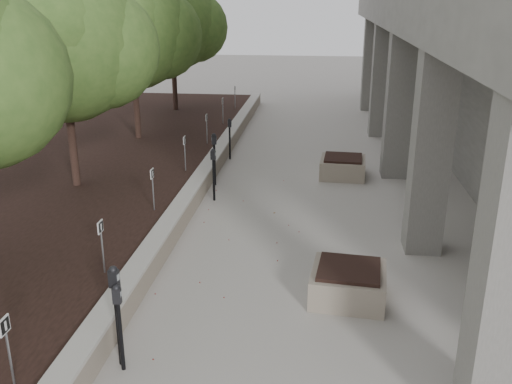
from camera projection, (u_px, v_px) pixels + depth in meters
The scene contains 20 objects.
retaining_wall at pixel (201, 182), 14.82m from camera, with size 0.39×26.00×0.50m, color #A1937F, non-canonical shape.
planting_bed at pixel (69, 179), 15.23m from camera, with size 7.00×26.00×0.40m, color black.
crabapple_tree_3 at pixel (65, 76), 13.25m from camera, with size 4.60×4.00×5.44m, color #3D6225, non-canonical shape.
crabapple_tree_4 at pixel (133, 55), 17.94m from camera, with size 4.60×4.00×5.44m, color #3D6225, non-canonical shape.
crabapple_tree_5 at pixel (173, 43), 22.62m from camera, with size 4.60×4.00×5.44m, color #3D6225, non-canonical shape.
parking_sign_2 at pixel (9, 352), 6.70m from camera, with size 0.04×0.22×0.96m, color black, non-canonical shape.
parking_sign_3 at pixel (102, 247), 9.51m from camera, with size 0.04×0.22×0.96m, color black, non-canonical shape.
parking_sign_4 at pixel (153, 190), 12.32m from camera, with size 0.04×0.22×0.96m, color black, non-canonical shape.
parking_sign_5 at pixel (185, 154), 15.14m from camera, with size 0.04×0.22×0.96m, color black, non-canonical shape.
parking_sign_6 at pixel (207, 129), 17.95m from camera, with size 0.04×0.22×0.96m, color black, non-canonical shape.
parking_sign_7 at pixel (223, 111), 20.76m from camera, with size 0.04×0.22×0.96m, color black, non-canonical shape.
parking_sign_8 at pixel (235, 97), 23.57m from camera, with size 0.04×0.22×0.96m, color black, non-canonical shape.
parking_meter_1 at pixel (118, 316), 7.66m from camera, with size 0.15×0.11×1.53m, color black, non-canonical shape.
parking_meter_2 at pixel (120, 328), 7.58m from camera, with size 0.13×0.09×1.32m, color black, non-canonical shape.
parking_meter_3 at pixel (214, 175), 14.00m from camera, with size 0.13×0.10×1.36m, color black, non-canonical shape.
parking_meter_4 at pixel (214, 160), 15.13m from camera, with size 0.14×0.10×1.46m, color black, non-canonical shape.
parking_meter_5 at pixel (230, 139), 17.59m from camera, with size 0.13×0.09×1.31m, color black, non-canonical shape.
planter_front at pixel (348, 283), 9.55m from camera, with size 1.24×1.24×0.58m, color #A1937F, non-canonical shape.
planter_back at pixel (343, 167), 16.02m from camera, with size 1.26×1.26×0.59m, color #A1937F, non-canonical shape.
berry_scatter at pixel (245, 261), 10.96m from camera, with size 3.30×14.10×0.02m, color maroon, non-canonical shape.
Camera 1 is at (1.25, -4.81, 4.91)m, focal length 39.30 mm.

